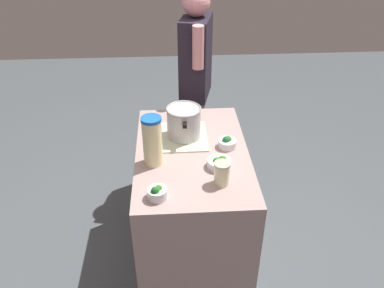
# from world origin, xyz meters

# --- Properties ---
(ground_plane) EXTENTS (8.00, 8.00, 0.00)m
(ground_plane) POSITION_xyz_m (0.00, 0.00, 0.00)
(ground_plane) COLOR #4B5257
(counter_slab) EXTENTS (1.06, 0.67, 0.91)m
(counter_slab) POSITION_xyz_m (0.00, 0.00, 0.45)
(counter_slab) COLOR #A48A85
(counter_slab) RESTS_ON ground_plane
(dish_cloth) EXTENTS (0.35, 0.29, 0.01)m
(dish_cloth) POSITION_xyz_m (0.16, 0.04, 0.91)
(dish_cloth) COLOR beige
(dish_cloth) RESTS_ON counter_slab
(cooking_pot) EXTENTS (0.28, 0.22, 0.20)m
(cooking_pot) POSITION_xyz_m (0.16, 0.04, 1.02)
(cooking_pot) COLOR #B7B7BC
(cooking_pot) RESTS_ON dish_cloth
(lemonade_pitcher) EXTENTS (0.11, 0.11, 0.29)m
(lemonade_pitcher) POSITION_xyz_m (-0.10, 0.22, 1.05)
(lemonade_pitcher) COLOR beige
(lemonade_pitcher) RESTS_ON counter_slab
(mason_jar) EXTENTS (0.09, 0.09, 0.13)m
(mason_jar) POSITION_xyz_m (-0.31, -0.14, 0.97)
(mason_jar) COLOR beige
(mason_jar) RESTS_ON counter_slab
(broccoli_bowl_front) EXTENTS (0.11, 0.11, 0.07)m
(broccoli_bowl_front) POSITION_xyz_m (0.03, -0.21, 0.94)
(broccoli_bowl_front) COLOR silver
(broccoli_bowl_front) RESTS_ON counter_slab
(broccoli_bowl_center) EXTENTS (0.13, 0.13, 0.08)m
(broccoli_bowl_center) POSITION_xyz_m (-0.17, -0.14, 0.94)
(broccoli_bowl_center) COLOR silver
(broccoli_bowl_center) RESTS_ON counter_slab
(broccoli_bowl_back) EXTENTS (0.10, 0.10, 0.08)m
(broccoli_bowl_back) POSITION_xyz_m (-0.41, 0.20, 0.94)
(broccoli_bowl_back) COLOR silver
(broccoli_bowl_back) RESTS_ON counter_slab
(person_cook) EXTENTS (0.50, 0.28, 1.66)m
(person_cook) POSITION_xyz_m (0.88, -0.08, 0.92)
(person_cook) COLOR gray
(person_cook) RESTS_ON ground_plane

